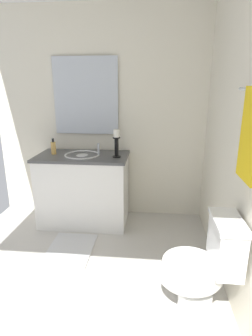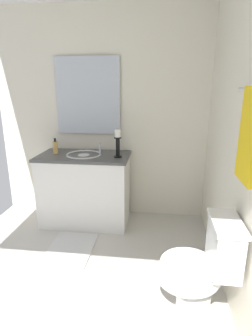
% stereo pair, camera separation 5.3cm
% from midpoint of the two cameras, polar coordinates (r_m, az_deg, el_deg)
% --- Properties ---
extents(floor, '(2.88, 2.55, 0.02)m').
position_cam_midpoint_polar(floor, '(2.50, -11.04, -22.96)').
color(floor, beige).
rests_on(floor, ground).
extents(wall_back, '(2.88, 0.04, 2.45)m').
position_cam_midpoint_polar(wall_back, '(1.95, 25.13, 4.73)').
color(wall_back, silver).
rests_on(wall_back, ground).
extents(wall_left, '(0.04, 2.55, 2.45)m').
position_cam_midpoint_polar(wall_left, '(3.34, -4.61, 10.64)').
color(wall_left, silver).
rests_on(wall_left, ground).
extents(vanity_cabinet, '(0.58, 1.04, 0.83)m').
position_cam_midpoint_polar(vanity_cabinet, '(3.26, -8.02, -4.33)').
color(vanity_cabinet, white).
rests_on(vanity_cabinet, ground).
extents(sink_basin, '(0.40, 0.40, 0.24)m').
position_cam_midpoint_polar(sink_basin, '(3.14, -8.28, 2.05)').
color(sink_basin, white).
rests_on(sink_basin, vanity_cabinet).
extents(mirror, '(0.02, 0.76, 0.87)m').
position_cam_midpoint_polar(mirror, '(3.32, -7.50, 14.64)').
color(mirror, silver).
extents(candle_holder_tall, '(0.09, 0.09, 0.30)m').
position_cam_midpoint_polar(candle_holder_tall, '(2.97, -1.21, 5.33)').
color(candle_holder_tall, black).
rests_on(candle_holder_tall, vanity_cabinet).
extents(soap_bottle, '(0.06, 0.06, 0.18)m').
position_cam_midpoint_polar(soap_bottle, '(3.24, -14.06, 4.20)').
color(soap_bottle, '#E5B259').
rests_on(soap_bottle, vanity_cabinet).
extents(toilet, '(0.39, 0.54, 0.75)m').
position_cam_midpoint_polar(toilet, '(2.07, 15.58, -19.77)').
color(toilet, white).
rests_on(toilet, ground).
extents(towel_near_vanity, '(0.28, 0.03, 0.54)m').
position_cam_midpoint_polar(towel_near_vanity, '(1.71, 25.05, 6.12)').
color(towel_near_vanity, yellow).
rests_on(towel_near_vanity, towel_bar).
extents(bath_mat, '(0.60, 0.44, 0.02)m').
position_cam_midpoint_polar(bath_mat, '(2.91, -10.95, -16.26)').
color(bath_mat, silver).
rests_on(bath_mat, ground).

